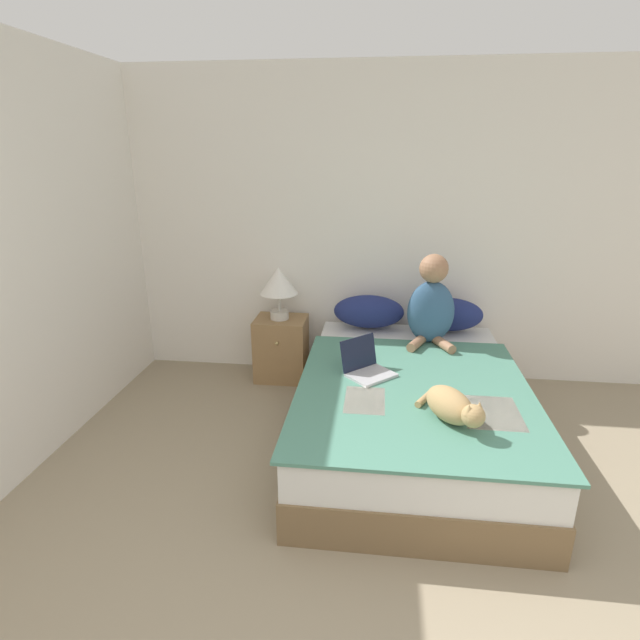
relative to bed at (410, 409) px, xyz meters
name	(u,v)px	position (x,y,z in m)	size (l,w,h in m)	color
wall_back	(375,229)	(-0.29, 1.14, 1.03)	(5.09, 0.05, 2.55)	white
bed	(410,409)	(0.00, 0.00, 0.00)	(1.45, 2.14, 0.49)	brown
pillow_near	(369,312)	(-0.32, 0.91, 0.39)	(0.58, 0.28, 0.27)	navy
pillow_far	(447,314)	(0.32, 0.91, 0.39)	(0.58, 0.28, 0.27)	navy
person_sitting	(431,305)	(0.16, 0.62, 0.55)	(0.36, 0.36, 0.69)	#33567A
cat_tabby	(452,406)	(0.18, -0.57, 0.35)	(0.34, 0.50, 0.19)	tan
laptop_open	(367,367)	(-0.30, -0.02, 0.30)	(0.39, 0.39, 0.23)	#B7B7BC
nightstand	(281,348)	(-1.06, 0.89, 0.03)	(0.43, 0.38, 0.54)	#937047
table_lamp	(279,283)	(-1.06, 0.89, 0.61)	(0.32, 0.32, 0.44)	beige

